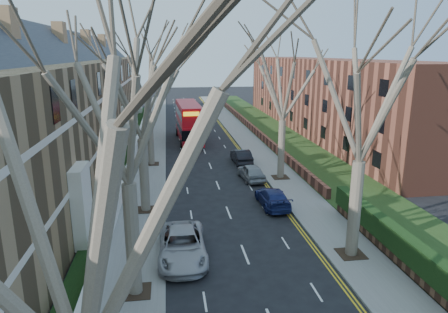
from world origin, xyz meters
name	(u,v)px	position (x,y,z in m)	size (l,w,h in m)	color
pavement_left	(152,141)	(-6.00, 39.00, 0.06)	(3.00, 102.00, 0.12)	slate
pavement_right	(246,138)	(6.00, 39.00, 0.06)	(3.00, 102.00, 0.12)	slate
terrace_left	(70,107)	(-13.65, 31.00, 5.53)	(9.70, 78.00, 13.60)	olive
flats_right	(322,96)	(17.46, 43.00, 4.98)	(13.97, 54.00, 10.00)	brown
front_wall_left	(134,153)	(-7.65, 31.00, 0.62)	(0.30, 78.00, 1.00)	white
grass_verge_right	(280,137)	(10.50, 39.00, 0.15)	(6.00, 102.00, 0.06)	#213613
tree_left_near	(62,169)	(-5.70, -4.00, 8.93)	(9.80, 9.80, 13.73)	#6B5E4C
tree_left_mid	(123,84)	(-5.70, 6.00, 9.56)	(10.50, 10.50, 14.71)	#6B5E4C
tree_left_far	(139,77)	(-5.70, 16.00, 9.24)	(10.15, 10.15, 14.22)	#6B5E4C
tree_left_dist	(147,66)	(-5.70, 28.00, 9.56)	(10.50, 10.50, 14.71)	#6B5E4C
tree_right_mid	(366,79)	(5.70, 8.00, 9.56)	(10.50, 10.50, 14.71)	#6B5E4C
tree_right_far	(284,72)	(5.70, 22.00, 9.24)	(10.15, 10.15, 14.22)	#6B5E4C
double_decker_bus	(189,123)	(-1.39, 38.78, 2.28)	(3.16, 11.20, 4.64)	#B40C16
car_left_far	(182,245)	(-3.42, 9.06, 0.76)	(2.53, 5.48, 1.52)	#A7A6AC
car_right_near	(273,197)	(3.33, 15.77, 0.66)	(1.85, 4.54, 1.32)	navy
car_right_mid	(251,172)	(3.08, 22.08, 0.71)	(1.68, 4.17, 1.42)	gray
car_right_far	(241,156)	(3.20, 27.46, 0.72)	(1.53, 4.38, 1.44)	black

